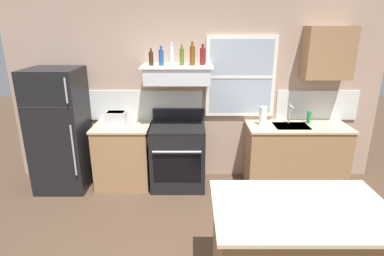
% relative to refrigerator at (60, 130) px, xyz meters
% --- Properties ---
extents(back_wall, '(5.40, 0.11, 2.70)m').
position_rel_refrigerator_xyz_m(back_wall, '(1.93, 0.39, 0.49)').
color(back_wall, tan).
rests_on(back_wall, ground_plane).
extents(refrigerator, '(0.70, 0.72, 1.72)m').
position_rel_refrigerator_xyz_m(refrigerator, '(0.00, 0.00, 0.00)').
color(refrigerator, black).
rests_on(refrigerator, ground_plane).
extents(counter_left_of_stove, '(0.79, 0.63, 0.91)m').
position_rel_refrigerator_xyz_m(counter_left_of_stove, '(0.85, 0.06, -0.40)').
color(counter_left_of_stove, '#9E754C').
rests_on(counter_left_of_stove, ground_plane).
extents(toaster, '(0.30, 0.20, 0.19)m').
position_rel_refrigerator_xyz_m(toaster, '(0.78, 0.09, 0.15)').
color(toaster, silver).
rests_on(toaster, counter_left_of_stove).
extents(stove_range, '(0.76, 0.69, 1.09)m').
position_rel_refrigerator_xyz_m(stove_range, '(1.65, 0.02, -0.39)').
color(stove_range, black).
rests_on(stove_range, ground_plane).
extents(range_hood_shelf, '(0.96, 0.52, 0.24)m').
position_rel_refrigerator_xyz_m(range_hood_shelf, '(1.65, 0.12, 0.76)').
color(range_hood_shelf, silver).
extents(bottle_brown_stout, '(0.06, 0.06, 0.22)m').
position_rel_refrigerator_xyz_m(bottle_brown_stout, '(1.31, 0.08, 0.98)').
color(bottle_brown_stout, '#381E0F').
rests_on(bottle_brown_stout, range_hood_shelf).
extents(bottle_blue_liqueur, '(0.07, 0.07, 0.26)m').
position_rel_refrigerator_xyz_m(bottle_blue_liqueur, '(1.44, 0.07, 0.99)').
color(bottle_blue_liqueur, '#1E478C').
rests_on(bottle_blue_liqueur, range_hood_shelf).
extents(bottle_clear_tall, '(0.06, 0.06, 0.31)m').
position_rel_refrigerator_xyz_m(bottle_clear_tall, '(1.58, 0.10, 1.02)').
color(bottle_clear_tall, silver).
rests_on(bottle_clear_tall, range_hood_shelf).
extents(bottle_olive_oil_square, '(0.06, 0.06, 0.27)m').
position_rel_refrigerator_xyz_m(bottle_olive_oil_square, '(1.72, 0.08, 1.00)').
color(bottle_olive_oil_square, '#4C601E').
rests_on(bottle_olive_oil_square, range_hood_shelf).
extents(bottle_amber_wine, '(0.07, 0.07, 0.31)m').
position_rel_refrigerator_xyz_m(bottle_amber_wine, '(1.85, 0.08, 1.02)').
color(bottle_amber_wine, brown).
rests_on(bottle_amber_wine, range_hood_shelf).
extents(bottle_red_label_wine, '(0.07, 0.07, 0.28)m').
position_rel_refrigerator_xyz_m(bottle_red_label_wine, '(1.99, 0.13, 1.00)').
color(bottle_red_label_wine, maroon).
rests_on(bottle_red_label_wine, range_hood_shelf).
extents(counter_right_with_sink, '(1.43, 0.63, 0.91)m').
position_rel_refrigerator_xyz_m(counter_right_with_sink, '(3.35, 0.06, -0.40)').
color(counter_right_with_sink, '#9E754C').
rests_on(counter_right_with_sink, ground_plane).
extents(sink_faucet, '(0.03, 0.17, 0.28)m').
position_rel_refrigerator_xyz_m(sink_faucet, '(3.25, 0.16, 0.23)').
color(sink_faucet, silver).
rests_on(sink_faucet, counter_right_with_sink).
extents(paper_towel_roll, '(0.11, 0.11, 0.27)m').
position_rel_refrigerator_xyz_m(paper_towel_roll, '(2.85, 0.06, 0.19)').
color(paper_towel_roll, white).
rests_on(paper_towel_roll, counter_right_with_sink).
extents(dish_soap_bottle, '(0.06, 0.06, 0.18)m').
position_rel_refrigerator_xyz_m(dish_soap_bottle, '(3.53, 0.16, 0.14)').
color(dish_soap_bottle, '#268C3F').
rests_on(dish_soap_bottle, counter_right_with_sink).
extents(kitchen_island, '(1.40, 0.90, 0.91)m').
position_rel_refrigerator_xyz_m(kitchen_island, '(2.71, -2.05, -0.40)').
color(kitchen_island, '#9E754C').
rests_on(kitchen_island, ground_plane).
extents(upper_cabinet_right, '(0.64, 0.32, 0.70)m').
position_rel_refrigerator_xyz_m(upper_cabinet_right, '(3.70, 0.20, 1.04)').
color(upper_cabinet_right, '#9E754C').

